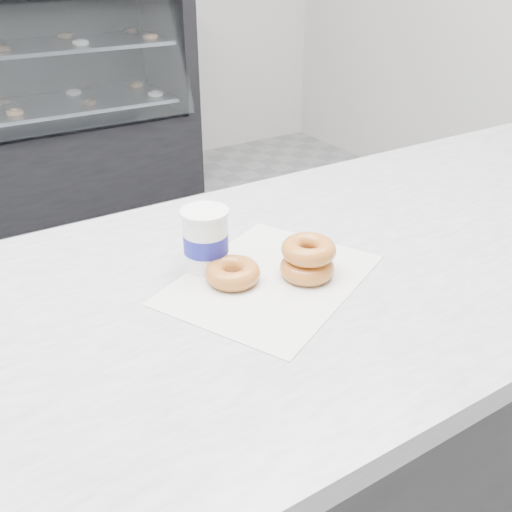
% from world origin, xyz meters
% --- Properties ---
extents(ground, '(5.00, 5.00, 0.00)m').
position_xyz_m(ground, '(0.00, 0.00, 0.00)').
color(ground, gray).
rests_on(ground, ground).
extents(counter, '(3.06, 0.76, 0.90)m').
position_xyz_m(counter, '(0.00, -0.60, 0.45)').
color(counter, '#333335').
rests_on(counter, ground).
extents(wax_paper, '(0.42, 0.38, 0.00)m').
position_xyz_m(wax_paper, '(0.13, -0.61, 0.90)').
color(wax_paper, silver).
rests_on(wax_paper, counter).
extents(donut_single, '(0.10, 0.10, 0.03)m').
position_xyz_m(donut_single, '(0.07, -0.58, 0.92)').
color(donut_single, '#B86C32').
rests_on(donut_single, wax_paper).
extents(donut_stack, '(0.13, 0.13, 0.06)m').
position_xyz_m(donut_stack, '(0.19, -0.63, 0.93)').
color(donut_stack, '#B86C32').
rests_on(donut_stack, wax_paper).
extents(coffee_cup, '(0.08, 0.08, 0.11)m').
position_xyz_m(coffee_cup, '(0.06, -0.52, 0.95)').
color(coffee_cup, white).
rests_on(coffee_cup, counter).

